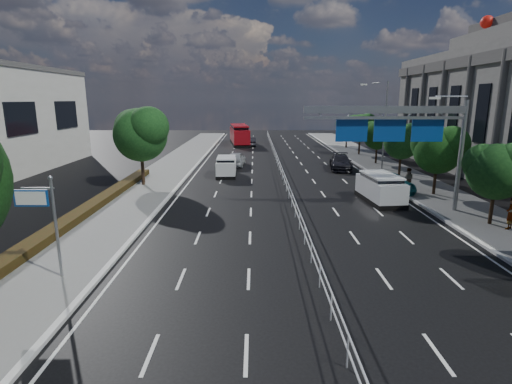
{
  "coord_description": "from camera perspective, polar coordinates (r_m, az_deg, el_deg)",
  "views": [
    {
      "loc": [
        -2.55,
        -15.24,
        7.26
      ],
      "look_at": [
        -2.47,
        5.51,
        2.4
      ],
      "focal_mm": 28.0,
      "sensor_mm": 36.0,
      "label": 1
    }
  ],
  "objects": [
    {
      "name": "parked_car_teal",
      "position": [
        33.58,
        18.65,
        1.25
      ],
      "size": [
        2.99,
        5.43,
        1.44
      ],
      "primitive_type": "imported",
      "rotation": [
        0.0,
        0.0,
        0.12
      ],
      "color": "#196670",
      "rests_on": "ground"
    },
    {
      "name": "near_tree_back",
      "position": [
        34.61,
        -16.12,
        8.28
      ],
      "size": [
        4.84,
        4.51,
        6.69
      ],
      "color": "black",
      "rests_on": "ground"
    },
    {
      "name": "silver_minivan",
      "position": [
        30.01,
        17.35,
        0.52
      ],
      "size": [
        2.5,
        5.04,
        2.02
      ],
      "rotation": [
        0.0,
        0.0,
        0.09
      ],
      "color": "black",
      "rests_on": "ground"
    },
    {
      "name": "hedge_near",
      "position": [
        23.93,
        -27.0,
        -5.06
      ],
      "size": [
        1.0,
        36.0,
        0.44
      ],
      "primitive_type": "cube",
      "color": "black",
      "rests_on": "sidewalk_near"
    },
    {
      "name": "far_tree_e",
      "position": [
        39.86,
        20.2,
        7.05
      ],
      "size": [
        3.63,
        3.38,
        5.13
      ],
      "color": "black",
      "rests_on": "ground"
    },
    {
      "name": "streetlight_far",
      "position": [
        43.3,
        17.6,
        9.86
      ],
      "size": [
        2.78,
        2.4,
        9.0
      ],
      "color": "gray",
      "rests_on": "ground"
    },
    {
      "name": "far_tree_h",
      "position": [
        61.41,
        12.94,
        9.27
      ],
      "size": [
        3.41,
        3.18,
        4.91
      ],
      "color": "black",
      "rests_on": "ground"
    },
    {
      "name": "far_tree_f",
      "position": [
        46.95,
        17.05,
        8.0
      ],
      "size": [
        3.52,
        3.28,
        5.02
      ],
      "color": "black",
      "rests_on": "ground"
    },
    {
      "name": "far_tree_c",
      "position": [
        26.43,
        31.3,
        2.92
      ],
      "size": [
        3.52,
        3.28,
        4.94
      ],
      "color": "black",
      "rests_on": "ground"
    },
    {
      "name": "parked_car_dark",
      "position": [
        42.92,
        12.0,
        4.19
      ],
      "size": [
        2.85,
        5.54,
        1.54
      ],
      "primitive_type": "imported",
      "rotation": [
        0.0,
        0.0,
        -0.14
      ],
      "color": "black",
      "rests_on": "ground"
    },
    {
      "name": "sidewalk_near",
      "position": [
        19.08,
        -28.71,
        -10.67
      ],
      "size": [
        5.0,
        140.0,
        0.14
      ],
      "primitive_type": "cube",
      "color": "slate",
      "rests_on": "ground"
    },
    {
      "name": "far_tree_d",
      "position": [
        32.96,
        24.68,
        5.76
      ],
      "size": [
        3.85,
        3.59,
        5.34
      ],
      "color": "black",
      "rests_on": "ground"
    },
    {
      "name": "near_car_dark",
      "position": [
        63.08,
        -0.72,
        7.18
      ],
      "size": [
        1.54,
        4.14,
        1.35
      ],
      "primitive_type": "imported",
      "rotation": [
        0.0,
        0.0,
        3.17
      ],
      "color": "black",
      "rests_on": "ground"
    },
    {
      "name": "pedestrian_b",
      "position": [
        33.81,
        20.87,
        1.72
      ],
      "size": [
        1.08,
        0.97,
        1.81
      ],
      "primitive_type": "imported",
      "rotation": [
        0.0,
        0.0,
        2.75
      ],
      "color": "gray",
      "rests_on": "sidewalk_far"
    },
    {
      "name": "far_tree_g",
      "position": [
        54.12,
        14.75,
        9.04
      ],
      "size": [
        3.96,
        3.69,
        5.45
      ],
      "color": "black",
      "rests_on": "ground"
    },
    {
      "name": "overhead_gantry",
      "position": [
        26.99,
        20.17,
        8.88
      ],
      "size": [
        10.24,
        0.38,
        7.45
      ],
      "color": "gray",
      "rests_on": "ground"
    },
    {
      "name": "red_bus",
      "position": [
        65.55,
        -2.38,
        8.25
      ],
      "size": [
        3.75,
        10.78,
        3.15
      ],
      "rotation": [
        0.0,
        0.0,
        0.12
      ],
      "color": "black",
      "rests_on": "ground"
    },
    {
      "name": "kerb_near",
      "position": [
        18.04,
        -21.57,
        -11.28
      ],
      "size": [
        0.25,
        140.0,
        0.15
      ],
      "primitive_type": "cube",
      "color": "silver",
      "rests_on": "ground"
    },
    {
      "name": "near_car_silver",
      "position": [
        44.28,
        -2.89,
        4.75
      ],
      "size": [
        2.27,
        4.75,
        1.57
      ],
      "primitive_type": "imported",
      "rotation": [
        0.0,
        0.0,
        3.05
      ],
      "color": "#ABAFB3",
      "rests_on": "ground"
    },
    {
      "name": "pedestrian_a",
      "position": [
        26.33,
        32.59,
        -2.58
      ],
      "size": [
        0.79,
        0.77,
        1.82
      ],
      "primitive_type": "imported",
      "rotation": [
        0.0,
        0.0,
        3.87
      ],
      "color": "gray",
      "rests_on": "sidewalk_far"
    },
    {
      "name": "median_fence",
      "position": [
        38.42,
        3.6,
        3.06
      ],
      "size": [
        0.05,
        85.0,
        1.02
      ],
      "color": "silver",
      "rests_on": "ground"
    },
    {
      "name": "white_minivan",
      "position": [
        38.56,
        -4.26,
        3.65
      ],
      "size": [
        1.94,
        4.27,
        1.84
      ],
      "rotation": [
        0.0,
        0.0,
        0.03
      ],
      "color": "black",
      "rests_on": "ground"
    },
    {
      "name": "toilet_sign",
      "position": [
        17.93,
        -28.18,
        -2.34
      ],
      "size": [
        1.62,
        0.18,
        4.34
      ],
      "color": "gray",
      "rests_on": "ground"
    },
    {
      "name": "ground",
      "position": [
        17.07,
        8.6,
        -12.14
      ],
      "size": [
        160.0,
        160.0,
        0.0
      ],
      "primitive_type": "plane",
      "color": "black",
      "rests_on": "ground"
    }
  ]
}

